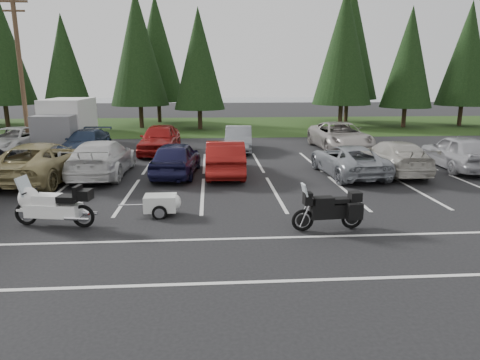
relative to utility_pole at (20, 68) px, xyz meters
name	(u,v)px	position (x,y,z in m)	size (l,w,h in m)	color
ground	(188,203)	(10.00, -12.00, -4.70)	(120.00, 120.00, 0.00)	black
grass_strip	(201,126)	(10.00, 12.00, -4.69)	(80.00, 16.00, 0.01)	#1E3310
lake_water	(230,104)	(14.00, 43.00, -4.70)	(70.00, 50.00, 0.02)	slate
utility_pole	(20,68)	(0.00, 0.00, 0.00)	(1.60, 0.26, 9.00)	#473321
box_truck	(64,124)	(2.00, 0.50, -3.25)	(2.40, 5.60, 2.90)	silver
stall_markings	(190,188)	(10.00, -10.00, -4.69)	(32.00, 16.00, 0.01)	silver
conifer_3	(64,63)	(-0.50, 9.40, 0.57)	(3.87, 3.87, 9.02)	#332316
conifer_4	(138,48)	(5.00, 10.90, 1.83)	(4.80, 4.80, 11.17)	#332316
conifer_5	(199,59)	(10.00, 9.60, 0.93)	(4.14, 4.14, 9.63)	#332316
conifer_6	(344,46)	(22.00, 10.10, 2.01)	(4.93, 4.93, 11.48)	#332316
conifer_7	(409,57)	(27.50, 9.80, 1.11)	(4.27, 4.27, 9.94)	#332316
conifer_8	(467,54)	(33.00, 10.60, 1.47)	(4.53, 4.53, 10.56)	#332316
conifer_back_b	(157,49)	(6.00, 15.50, 2.07)	(4.97, 4.97, 11.58)	#332316
conifer_back_c	(350,41)	(24.00, 14.80, 2.80)	(5.50, 5.50, 12.81)	#332316
car_near_2	(43,161)	(3.86, -8.17, -3.91)	(2.63, 5.70, 1.59)	#998B59
car_near_3	(102,158)	(6.13, -7.56, -3.92)	(2.18, 5.37, 1.56)	silver
car_near_4	(176,158)	(9.31, -7.71, -3.94)	(1.78, 4.43, 1.51)	#18173B
car_near_5	(225,158)	(11.47, -7.74, -3.94)	(1.61, 4.63, 1.52)	maroon
car_near_6	(348,160)	(16.80, -8.22, -4.03)	(2.21, 4.80, 1.33)	gray
car_near_7	(393,157)	(19.00, -7.83, -3.98)	(2.02, 4.97, 1.44)	#B1ACA2
car_near_8	(458,152)	(22.31, -7.34, -3.89)	(1.91, 4.76, 1.62)	#A09FA4
car_far_0	(12,141)	(-0.23, -1.59, -3.96)	(2.43, 5.27, 1.47)	silver
car_far_1	(86,142)	(3.93, -2.09, -4.02)	(1.90, 4.66, 1.35)	#1A2842
car_far_2	(160,139)	(7.99, -2.04, -3.88)	(1.94, 4.82, 1.64)	maroon
car_far_3	(239,139)	(12.46, -1.50, -3.99)	(1.50, 4.30, 1.42)	slate
car_far_4	(340,136)	(18.46, -1.53, -3.89)	(2.67, 5.79, 1.61)	#A29A94
touring_motorcycle	(53,202)	(6.31, -14.14, -3.96)	(2.67, 0.82, 1.48)	white
cargo_trailer	(161,205)	(9.25, -13.34, -4.37)	(1.42, 0.80, 0.66)	white
adventure_motorcycle	(328,206)	(14.06, -14.98, -4.00)	(2.28, 0.79, 1.39)	black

